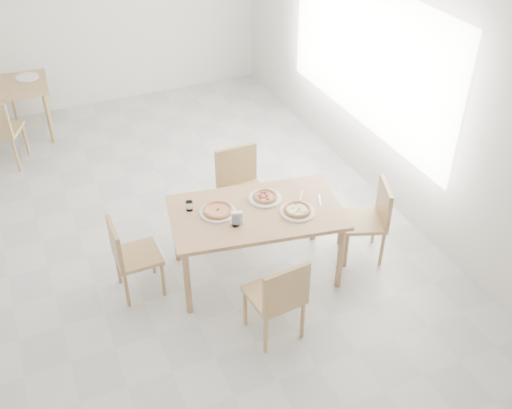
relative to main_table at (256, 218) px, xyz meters
name	(u,v)px	position (x,y,z in m)	size (l,w,h in m)	color
room	(366,55)	(1.85, 1.21, 0.83)	(7.28, 7.00, 7.00)	beige
main_table	(256,218)	(0.00, 0.00, 0.00)	(1.70, 1.15, 0.75)	tan
chair_south	(279,295)	(-0.16, -0.84, -0.17)	(0.46, 0.46, 0.86)	tan
chair_north	(241,184)	(0.16, 0.76, -0.14)	(0.46, 0.46, 0.92)	tan
chair_west	(129,253)	(-1.17, 0.22, -0.20)	(0.40, 0.40, 0.81)	tan
chair_east	(371,216)	(1.15, -0.20, -0.19)	(0.53, 0.53, 0.84)	tan
plate_margherita	(218,212)	(-0.33, 0.11, 0.09)	(0.33, 0.33, 0.02)	white
plate_mushroom	(297,212)	(0.34, -0.18, 0.09)	(0.32, 0.32, 0.02)	white
plate_pepperoni	(265,198)	(0.15, 0.14, 0.09)	(0.31, 0.31, 0.02)	white
pizza_margherita	(218,210)	(-0.33, 0.11, 0.11)	(0.36, 0.36, 0.03)	tan
pizza_mushroom	(298,210)	(0.34, -0.18, 0.11)	(0.30, 0.30, 0.03)	tan
pizza_pepperoni	(265,196)	(0.15, 0.14, 0.11)	(0.30, 0.30, 0.03)	tan
tumbler_a	(236,221)	(-0.25, -0.12, 0.13)	(0.07, 0.07, 0.10)	white
tumbler_b	(189,206)	(-0.55, 0.26, 0.12)	(0.07, 0.07, 0.09)	white
napkin_holder	(237,218)	(-0.23, -0.10, 0.14)	(0.12, 0.09, 0.13)	silver
fork_a	(301,195)	(0.49, 0.06, 0.08)	(0.01, 0.18, 0.01)	silver
fork_b	(320,200)	(0.62, -0.09, 0.08)	(0.02, 0.18, 0.01)	silver
plate_empty	(27,77)	(-1.57, 3.93, 0.09)	(0.29, 0.29, 0.02)	white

